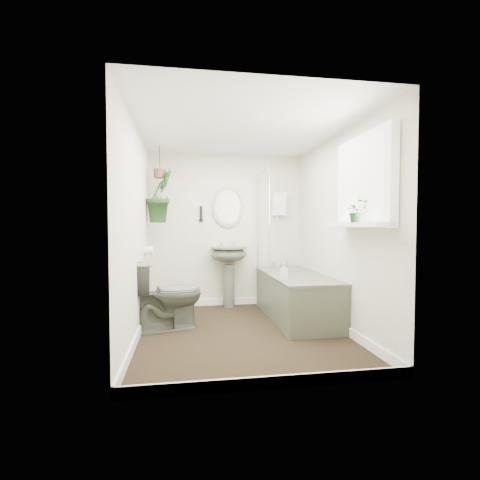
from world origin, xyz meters
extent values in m
cube|color=black|center=(0.00, 0.00, -0.01)|extent=(2.30, 2.80, 0.02)
cube|color=white|center=(0.00, 0.00, 2.31)|extent=(2.30, 2.80, 0.02)
cube|color=beige|center=(0.00, 1.41, 1.15)|extent=(2.30, 0.02, 2.30)
cube|color=beige|center=(0.00, -1.41, 1.15)|extent=(2.30, 0.02, 2.30)
cube|color=beige|center=(-1.16, 0.00, 1.15)|extent=(0.02, 2.80, 2.30)
cube|color=beige|center=(1.16, 0.00, 1.15)|extent=(0.02, 2.80, 2.30)
cube|color=white|center=(0.00, 0.00, 0.05)|extent=(2.30, 2.80, 0.10)
cube|color=white|center=(0.80, 1.34, 1.55)|extent=(0.20, 0.10, 0.35)
ellipsoid|color=tan|center=(0.00, 1.37, 1.50)|extent=(0.46, 0.03, 0.62)
cylinder|color=black|center=(-0.40, 1.36, 1.40)|extent=(0.04, 0.04, 0.22)
cylinder|color=white|center=(-1.10, 0.70, 0.90)|extent=(0.11, 0.11, 0.11)
cube|color=white|center=(1.09, -0.70, 1.65)|extent=(0.08, 1.00, 0.90)
cube|color=white|center=(1.02, -0.70, 1.23)|extent=(0.18, 1.00, 0.04)
cube|color=white|center=(1.04, -0.70, 1.65)|extent=(0.01, 0.86, 0.76)
imported|color=#4C5043|center=(-0.85, 0.27, 0.41)|extent=(0.90, 0.66, 0.83)
imported|color=black|center=(0.97, -0.78, 1.36)|extent=(0.19, 0.17, 0.21)
imported|color=black|center=(-0.97, 0.98, 1.62)|extent=(0.50, 0.51, 0.72)
imported|color=black|center=(0.51, 0.06, 0.68)|extent=(0.11, 0.12, 0.20)
cylinder|color=#50362B|center=(-0.97, 0.98, 1.92)|extent=(0.16, 0.16, 0.12)
camera|label=1|loc=(-0.64, -3.86, 1.22)|focal=26.00mm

